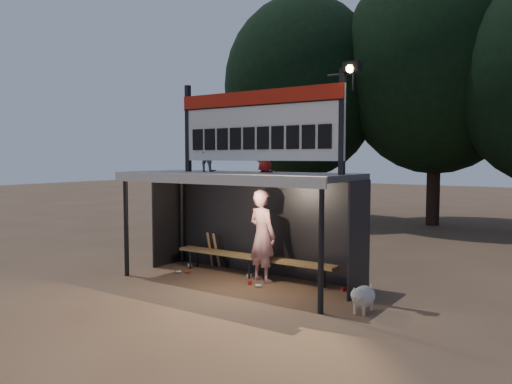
% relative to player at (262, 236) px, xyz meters
% --- Properties ---
extents(ground, '(80.00, 80.00, 0.00)m').
position_rel_player_xyz_m(ground, '(-0.37, -0.38, -0.98)').
color(ground, brown).
rests_on(ground, ground).
extents(player, '(0.81, 0.64, 1.96)m').
position_rel_player_xyz_m(player, '(0.00, 0.00, 0.00)').
color(player, white).
rests_on(player, ground).
extents(child_a, '(0.45, 0.36, 0.93)m').
position_rel_player_xyz_m(child_a, '(-1.28, -0.26, 1.80)').
color(child_a, gray).
rests_on(child_a, dugout_shelter).
extents(child_b, '(0.52, 0.45, 0.91)m').
position_rel_player_xyz_m(child_b, '(0.04, 0.06, 1.79)').
color(child_b, maroon).
rests_on(child_b, dugout_shelter).
extents(dugout_shelter, '(5.10, 2.08, 2.32)m').
position_rel_player_xyz_m(dugout_shelter, '(-0.37, -0.14, 0.87)').
color(dugout_shelter, '#414144').
rests_on(dugout_shelter, ground).
extents(scoreboard_assembly, '(4.10, 0.27, 1.99)m').
position_rel_player_xyz_m(scoreboard_assembly, '(0.18, -0.39, 2.35)').
color(scoreboard_assembly, black).
rests_on(scoreboard_assembly, dugout_shelter).
extents(bench, '(4.00, 0.35, 0.48)m').
position_rel_player_xyz_m(bench, '(-0.37, 0.17, -0.54)').
color(bench, olive).
rests_on(bench, ground).
extents(tree_left, '(6.46, 6.46, 9.27)m').
position_rel_player_xyz_m(tree_left, '(-4.37, 9.62, 4.54)').
color(tree_left, black).
rests_on(tree_left, ground).
extents(tree_mid, '(7.22, 7.22, 10.36)m').
position_rel_player_xyz_m(tree_mid, '(0.63, 11.12, 5.19)').
color(tree_mid, '#321E16').
rests_on(tree_mid, ground).
extents(dog, '(0.36, 0.81, 0.49)m').
position_rel_player_xyz_m(dog, '(2.60, -0.84, -0.70)').
color(dog, beige).
rests_on(dog, ground).
extents(bats, '(0.48, 0.32, 0.84)m').
position_rel_player_xyz_m(bats, '(-1.60, 0.44, -0.55)').
color(bats, olive).
rests_on(bats, ground).
extents(litter, '(4.10, 0.86, 0.08)m').
position_rel_player_xyz_m(litter, '(-0.63, -0.15, -0.94)').
color(litter, '#B41E1F').
rests_on(litter, ground).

